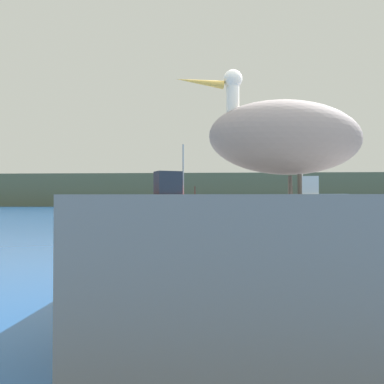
% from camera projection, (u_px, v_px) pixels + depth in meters
% --- Properties ---
extents(ground_plane, '(260.00, 260.00, 0.00)m').
position_uv_depth(ground_plane, '(324.00, 309.00, 3.53)').
color(ground_plane, '#194C93').
extents(hillside_backdrop, '(140.00, 13.18, 5.57)m').
position_uv_depth(hillside_backdrop, '(225.00, 191.00, 80.50)').
color(hillside_backdrop, '#5B664C').
rests_on(hillside_backdrop, ground).
extents(pier_dock, '(2.47, 2.52, 0.87)m').
position_uv_depth(pier_dock, '(288.00, 258.00, 3.22)').
color(pier_dock, gray).
rests_on(pier_dock, ground).
extents(pelican, '(1.40, 0.76, 0.90)m').
position_uv_depth(pelican, '(286.00, 137.00, 3.24)').
color(pelican, gray).
rests_on(pelican, pier_dock).
extents(fishing_boat_red, '(5.67, 3.99, 5.21)m').
position_uv_depth(fishing_boat_red, '(164.00, 198.00, 33.78)').
color(fishing_boat_red, red).
rests_on(fishing_boat_red, ground).
extents(fishing_boat_white, '(4.75, 2.36, 5.45)m').
position_uv_depth(fishing_boat_white, '(317.00, 199.00, 37.22)').
color(fishing_boat_white, white).
rests_on(fishing_boat_white, ground).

